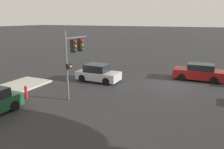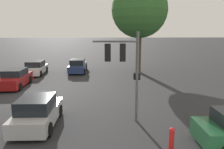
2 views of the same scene
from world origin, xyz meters
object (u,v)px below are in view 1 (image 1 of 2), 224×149
object	(u,v)px
traffic_signal	(74,52)
fire_hydrant	(26,92)
crossing_car_1	(98,73)
crossing_car_2	(199,72)

from	to	relation	value
traffic_signal	fire_hydrant	distance (m)	4.40
crossing_car_1	crossing_car_2	distance (m)	9.20
crossing_car_1	fire_hydrant	world-z (taller)	crossing_car_1
crossing_car_1	fire_hydrant	xyz separation A→B (m)	(2.47, 6.03, -0.22)
crossing_car_1	fire_hydrant	distance (m)	6.52
traffic_signal	crossing_car_2	world-z (taller)	traffic_signal
crossing_car_2	fire_hydrant	world-z (taller)	crossing_car_2
crossing_car_2	fire_hydrant	size ratio (longest dim) A/B	4.70
traffic_signal	fire_hydrant	world-z (taller)	traffic_signal
crossing_car_2	fire_hydrant	xyz separation A→B (m)	(10.63, 10.29, -0.23)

